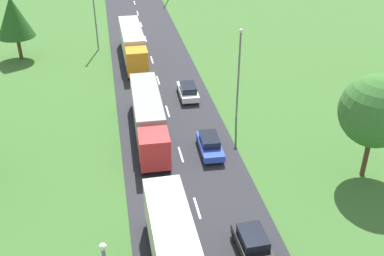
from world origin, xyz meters
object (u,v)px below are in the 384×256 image
truck_third (133,43)px  car_third (210,144)px  truck_second (148,116)px  tree_oak (376,111)px  tree_maple (13,17)px  lamppost_third (95,12)px  car_fourth (188,91)px  car_second (253,244)px  lamppost_second (239,71)px

truck_third → car_third: truck_third is taller
truck_second → tree_oak: (16.25, -9.38, 3.79)m
tree_oak → tree_maple: (-30.18, 31.13, -0.44)m
lamppost_third → tree_oak: 38.49m
car_fourth → tree_maple: 24.42m
truck_third → tree_oak: 32.62m
car_fourth → tree_oak: size_ratio=0.50×
truck_third → car_second: truck_third is taller
truck_second → car_fourth: size_ratio=2.99×
car_fourth → lamppost_third: size_ratio=0.47×
truck_third → lamppost_second: 19.44m
truck_third → car_fourth: size_ratio=2.97×
truck_third → car_fourth: 12.83m
car_second → tree_oak: tree_oak is taller
car_second → lamppost_third: (-9.21, 39.27, 4.22)m
truck_second → tree_oak: bearing=-30.0°
tree_maple → truck_third: bearing=-12.3°
car_fourth → lamppost_second: lamppost_second is taller
truck_third → lamppost_third: bearing=134.0°
car_third → truck_second: bearing=141.2°
truck_second → car_third: (4.85, -3.90, -1.21)m
truck_second → tree_oak: 19.14m
truck_second → lamppost_third: size_ratio=1.42×
truck_third → car_fourth: truck_third is taller
car_fourth → lamppost_third: lamppost_third is taller
car_third → lamppost_third: lamppost_third is taller
truck_second → tree_maple: 26.05m
truck_third → tree_oak: size_ratio=1.50×
lamppost_third → tree_maple: 9.79m
lamppost_second → tree_oak: lamppost_second is taller
truck_second → car_second: 16.87m
truck_second → tree_maple: (-13.93, 21.75, 3.35)m
car_fourth → lamppost_second: bearing=-54.4°
car_fourth → lamppost_third: 19.16m
car_fourth → tree_maple: (-18.83, 14.85, 4.57)m
car_third → lamppost_second: lamppost_second is taller
car_second → tree_maple: tree_maple is taller
tree_oak → tree_maple: 43.36m
lamppost_third → truck_third: bearing=-46.0°
car_third → tree_oak: 13.60m
truck_second → truck_third: 18.71m
truck_third → lamppost_second: (8.67, -17.17, 2.84)m
car_third → tree_maple: 32.12m
car_fourth → truck_second: bearing=-125.4°
lamppost_third → car_second: bearing=-76.8°
tree_oak → tree_maple: bearing=134.1°
truck_second → car_fourth: truck_second is taller
car_second → tree_maple: (-18.89, 37.83, 4.53)m
car_fourth → tree_maple: bearing=141.7°
truck_third → car_second: size_ratio=3.22×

